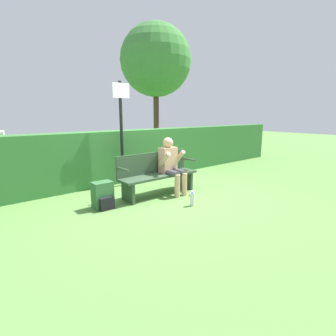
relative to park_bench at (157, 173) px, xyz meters
The scene contains 9 objects.
ground_plane 0.45m from the park_bench, 90.00° to the right, with size 40.00×40.00×0.00m, color #5B8942.
hedge_back 1.46m from the park_bench, 90.00° to the left, with size 12.00×0.47×1.25m.
park_bench is the anchor object (origin of this frame).
person_seated 0.36m from the park_bench, 24.06° to the right, with size 0.49×0.57×1.16m.
backpack 1.26m from the park_bench, behind, with size 0.34×0.32×0.47m.
water_bottle 1.03m from the park_bench, 87.22° to the right, with size 0.08×0.08×0.25m.
signpost 1.41m from the park_bench, 101.38° to the left, with size 0.40×0.09×2.35m.
tree 5.97m from the park_bench, 52.77° to the left, with size 2.64×2.64×4.90m.
litter_crumple 0.83m from the park_bench, 48.30° to the right, with size 0.10×0.10×0.10m.
Camera 1 is at (-3.20, -4.11, 1.65)m, focal length 28.00 mm.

